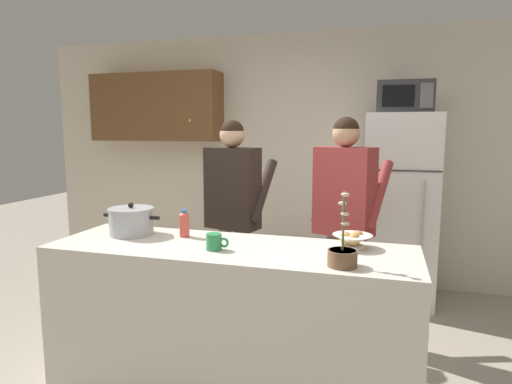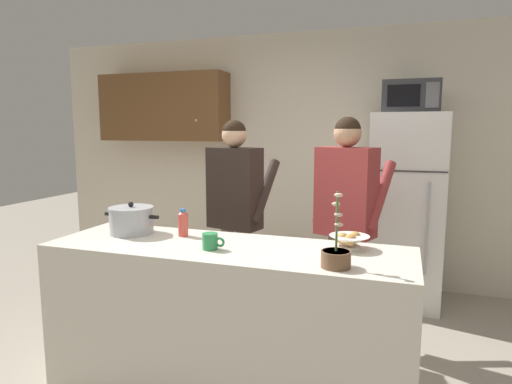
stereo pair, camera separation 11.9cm
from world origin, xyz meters
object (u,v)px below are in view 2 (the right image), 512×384
microwave (411,97)px  person_near_pot (235,199)px  person_by_sink (346,203)px  coffee_mug (211,241)px  bottle_near_edge (183,223)px  potted_orchid (336,256)px  bread_bowl (349,241)px  cooking_pot (131,220)px  refrigerator (405,210)px

microwave → person_near_pot: 1.80m
person_by_sink → coffee_mug: (-0.64, -0.99, -0.10)m
coffee_mug → bottle_near_edge: bearing=141.8°
microwave → potted_orchid: 2.25m
person_by_sink → bread_bowl: size_ratio=7.32×
cooking_pot → bottle_near_edge: 0.36m
refrigerator → microwave: size_ratio=3.64×
person_by_sink → bread_bowl: bearing=-81.2°
bottle_near_edge → refrigerator: bearing=51.3°
person_by_sink → potted_orchid: person_by_sink is taller
microwave → person_by_sink: size_ratio=0.28×
microwave → person_by_sink: bearing=-114.3°
person_near_pot → person_by_sink: 0.88m
coffee_mug → potted_orchid: 0.74m
refrigerator → cooking_pot: 2.46m
refrigerator → potted_orchid: refrigerator is taller
refrigerator → potted_orchid: size_ratio=4.55×
person_near_pot → bread_bowl: bearing=-36.8°
refrigerator → person_by_sink: bearing=-113.8°
person_near_pot → potted_orchid: size_ratio=4.37×
coffee_mug → bottle_near_edge: bottle_near_edge is taller
person_by_sink → microwave: bearing=65.7°
cooking_pot → bottle_near_edge: bearing=6.7°
microwave → person_near_pot: bearing=-144.7°
bread_bowl → potted_orchid: bearing=-93.6°
person_by_sink → coffee_mug: 1.19m
person_near_pot → bottle_near_edge: bearing=-94.9°
cooking_pot → coffee_mug: cooking_pot is taller
microwave → coffee_mug: 2.39m
cooking_pot → bottle_near_edge: (0.36, 0.04, -0.00)m
refrigerator → bread_bowl: bearing=-100.4°
cooking_pot → person_near_pot: bearing=62.2°
microwave → bottle_near_edge: microwave is taller
microwave → bread_bowl: size_ratio=2.07×
refrigerator → potted_orchid: bearing=-99.2°
cooking_pot → microwave: bearing=45.0°
bottle_near_edge → cooking_pot: bearing=-173.3°
bottle_near_edge → potted_orchid: 1.09m
microwave → bottle_near_edge: 2.34m
coffee_mug → potted_orchid: potted_orchid is taller
refrigerator → person_by_sink: size_ratio=1.03×
person_near_pot → bottle_near_edge: (-0.07, -0.76, -0.04)m
coffee_mug → potted_orchid: (0.73, -0.11, 0.01)m
bread_bowl → bottle_near_edge: 1.06m
microwave → person_by_sink: 1.32m
bread_bowl → bottle_near_edge: (-1.06, -0.02, 0.04)m
coffee_mug → bottle_near_edge: size_ratio=0.73×
refrigerator → person_by_sink: 1.06m
person_by_sink → potted_orchid: bearing=-85.3°
coffee_mug → bread_bowl: bread_bowl is taller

